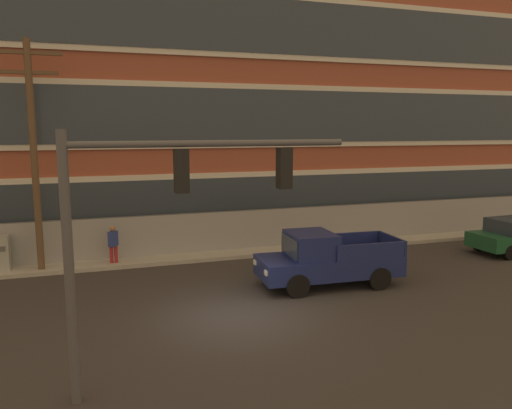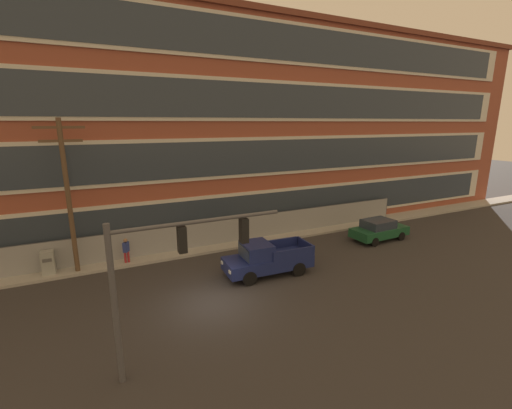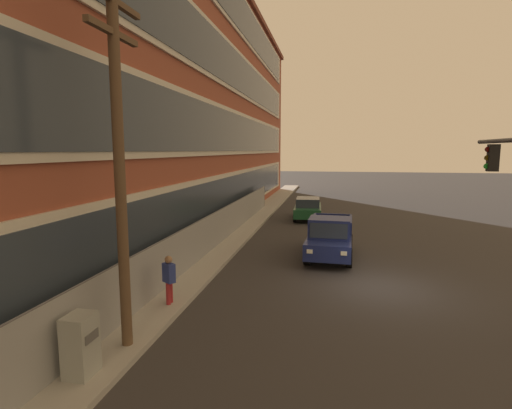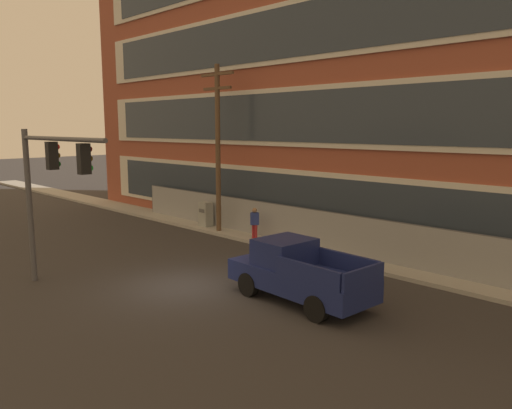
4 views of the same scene
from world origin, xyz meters
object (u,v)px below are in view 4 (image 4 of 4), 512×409
object	(u,v)px
utility_pole_near_corner	(218,142)
pedestrian_near_cabinet	(255,222)
electrical_cabinet	(206,216)
pickup_truck_navy	(298,273)
traffic_signal_mast	(48,177)

from	to	relation	value
utility_pole_near_corner	pedestrian_near_cabinet	bearing A→B (deg)	0.49
utility_pole_near_corner	pedestrian_near_cabinet	distance (m)	4.70
electrical_cabinet	pickup_truck_navy	bearing A→B (deg)	-24.79
traffic_signal_mast	utility_pole_near_corner	bearing A→B (deg)	108.02
pickup_truck_navy	traffic_signal_mast	bearing A→B (deg)	-140.57
pickup_truck_navy	pedestrian_near_cabinet	world-z (taller)	pickup_truck_navy
traffic_signal_mast	utility_pole_near_corner	world-z (taller)	utility_pole_near_corner
utility_pole_near_corner	electrical_cabinet	size ratio (longest dim) A/B	5.84
traffic_signal_mast	electrical_cabinet	bearing A→B (deg)	114.45
pickup_truck_navy	utility_pole_near_corner	bearing A→B (deg)	153.34
traffic_signal_mast	electrical_cabinet	size ratio (longest dim) A/B	3.99
traffic_signal_mast	pickup_truck_navy	distance (m)	8.84
traffic_signal_mast	pickup_truck_navy	xyz separation A→B (m)	(6.41, 5.27, -3.03)
pickup_truck_navy	pedestrian_near_cabinet	xyz separation A→B (m)	(-7.02, 4.90, 0.04)
traffic_signal_mast	utility_pole_near_corner	xyz separation A→B (m)	(-3.30, 10.15, 0.86)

